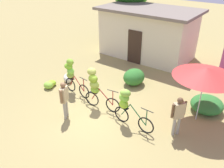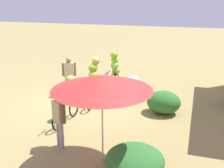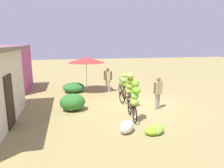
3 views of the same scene
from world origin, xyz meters
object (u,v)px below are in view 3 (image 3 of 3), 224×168
shop_pink (5,69)px  person_bystander (158,90)px  banana_pile_on_ground (155,130)px  person_vendor (108,77)px  market_umbrella (86,60)px  produce_sack (127,127)px  bicycle_leftmost (134,98)px  bicycle_near_pile (129,87)px  bicycle_center_loaded (123,83)px

shop_pink → person_bystander: 9.90m
shop_pink → banana_pile_on_ground: shop_pink is taller
shop_pink → person_vendor: bearing=-104.5°
market_umbrella → produce_sack: 6.73m
shop_pink → bicycle_leftmost: shop_pink is taller
bicycle_near_pile → produce_sack: 2.91m
shop_pink → produce_sack: 9.87m
shop_pink → bicycle_leftmost: (-6.81, -6.55, -0.51)m
banana_pile_on_ground → produce_sack: size_ratio=1.06×
banana_pile_on_ground → person_bystander: person_bystander is taller
banana_pile_on_ground → market_umbrella: bearing=14.5°
shop_pink → market_umbrella: bearing=-104.7°
shop_pink → market_umbrella: 5.37m
bicycle_leftmost → person_vendor: bicycle_leftmost is taller
shop_pink → person_vendor: size_ratio=2.05×
shop_pink → produce_sack: size_ratio=4.57×
produce_sack → person_bystander: (2.14, -2.18, 0.75)m
bicycle_center_loaded → produce_sack: bicycle_center_loaded is taller
market_umbrella → person_bystander: 5.32m
shop_pink → market_umbrella: size_ratio=1.36×
bicycle_leftmost → market_umbrella: bearing=14.3°
person_bystander → produce_sack: bearing=134.6°
person_vendor → person_bystander: 4.27m
market_umbrella → banana_pile_on_ground: market_umbrella is taller
shop_pink → bicycle_leftmost: bearing=-136.1°
bicycle_center_loaded → person_vendor: 1.85m
banana_pile_on_ground → produce_sack: 1.00m
produce_sack → person_bystander: size_ratio=0.44×
bicycle_leftmost → bicycle_near_pile: size_ratio=0.96×
produce_sack → person_vendor: bearing=-5.1°
bicycle_center_loaded → produce_sack: bearing=165.9°
bicycle_center_loaded → person_bystander: person_bystander is taller
bicycle_center_loaded → person_bystander: (-2.18, -1.09, 0.07)m
person_vendor → bicycle_near_pile: bearing=-174.2°
banana_pile_on_ground → person_bystander: size_ratio=0.47×
banana_pile_on_ground → bicycle_center_loaded: bearing=-1.7°
bicycle_leftmost → person_vendor: bearing=0.6°
shop_pink → person_bystander: bearing=-124.7°
banana_pile_on_ground → person_bystander: bearing=-26.5°
person_vendor → person_bystander: size_ratio=0.99×
produce_sack → bicycle_leftmost: bearing=-31.7°
bicycle_leftmost → bicycle_center_loaded: bearing=-8.3°
banana_pile_on_ground → person_bystander: 2.86m
bicycle_center_loaded → bicycle_near_pile: bearing=173.6°
banana_pile_on_ground → produce_sack: (0.32, 0.95, 0.06)m
shop_pink → bicycle_leftmost: 9.46m
market_umbrella → bicycle_near_pile: (-3.77, -1.69, -1.05)m
bicycle_leftmost → bicycle_near_pile: bearing=-10.1°
market_umbrella → produce_sack: bearing=-173.0°
produce_sack → person_vendor: person_vendor is taller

